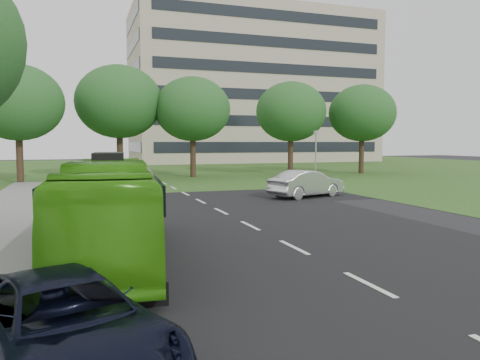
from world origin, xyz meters
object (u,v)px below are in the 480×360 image
at_px(tree_park_e, 362,113).
at_px(tree_park_d, 291,112).
at_px(tree_park_c, 193,109).
at_px(tree_park_b, 119,102).
at_px(camera_pole, 316,149).
at_px(office_building, 251,89).
at_px(tree_park_a, 18,103).
at_px(suv, 64,324).
at_px(sedan, 307,184).
at_px(bus, 109,209).

bearing_deg(tree_park_e, tree_park_d, 173.75).
bearing_deg(tree_park_d, tree_park_c, -178.32).
relative_size(tree_park_b, tree_park_d, 1.10).
bearing_deg(camera_pole, office_building, 88.61).
relative_size(tree_park_a, suv, 1.94).
distance_m(tree_park_a, suv, 34.38).
xyz_separation_m(sedan, camera_pole, (5.91, 10.00, 1.92)).
bearing_deg(suv, sedan, 35.40).
xyz_separation_m(tree_park_a, bus, (5.31, -26.98, -4.97)).
relative_size(tree_park_b, bus, 1.03).
bearing_deg(tree_park_d, suv, -119.43).
bearing_deg(sedan, tree_park_b, 6.58).
relative_size(tree_park_d, tree_park_e, 1.01).
xyz_separation_m(tree_park_a, tree_park_e, (32.42, 1.61, -0.09)).
height_order(tree_park_c, bus, tree_park_c).
bearing_deg(sedan, suv, 124.96).
xyz_separation_m(tree_park_d, sedan, (-7.35, -18.09, -5.50)).
bearing_deg(tree_park_d, bus, -123.33).
bearing_deg(office_building, tree_park_e, -90.57).
bearing_deg(camera_pole, tree_park_e, 49.64).
bearing_deg(tree_park_e, office_building, 89.43).
bearing_deg(camera_pole, tree_park_a, 177.79).
xyz_separation_m(tree_park_d, suv, (-20.36, -36.09, -5.63)).
distance_m(tree_park_d, camera_pole, 8.97).
distance_m(tree_park_d, bus, 35.58).
distance_m(tree_park_c, bus, 30.96).
bearing_deg(suv, tree_park_c, 55.33).
height_order(tree_park_b, sedan, tree_park_b).
bearing_deg(office_building, sedan, -106.56).
bearing_deg(tree_park_e, tree_park_c, 178.24).
relative_size(sedan, suv, 1.02).
bearing_deg(camera_pole, tree_park_d, 91.29).
bearing_deg(camera_pole, tree_park_b, 160.03).
relative_size(tree_park_a, sedan, 1.91).
bearing_deg(office_building, suv, -112.14).
height_order(tree_park_c, tree_park_e, tree_park_c).
bearing_deg(bus, office_building, 71.35).
bearing_deg(tree_park_d, camera_pole, -100.14).
distance_m(tree_park_c, tree_park_e, 17.91).
relative_size(tree_park_a, tree_park_b, 0.91).
bearing_deg(camera_pole, suv, -112.61).
xyz_separation_m(tree_park_b, suv, (-3.70, -37.29, -6.25)).
height_order(tree_park_b, camera_pole, tree_park_b).
bearing_deg(tree_park_b, tree_park_d, -4.10).
bearing_deg(sedan, camera_pole, -49.75).
distance_m(sedan, camera_pole, 11.77).
relative_size(tree_park_a, tree_park_d, 1.01).
height_order(bus, suv, bus).
relative_size(tree_park_a, bus, 0.94).
relative_size(office_building, sedan, 8.16).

